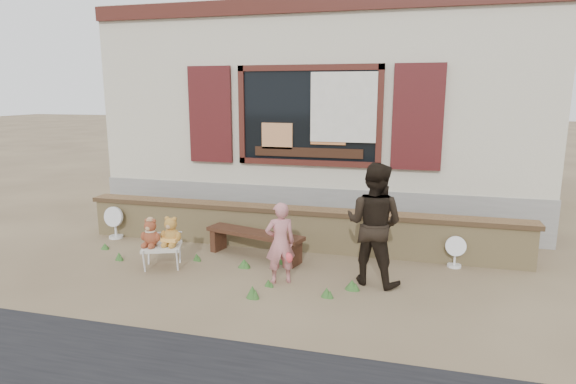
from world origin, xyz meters
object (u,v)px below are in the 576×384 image
(bench, at_px, (255,239))
(child, at_px, (280,243))
(teddy_bear_left, at_px, (151,232))
(teddy_bear_right, at_px, (171,231))
(folding_chair, at_px, (162,247))
(adult, at_px, (374,224))

(bench, xyz_separation_m, child, (0.64, -0.84, 0.24))
(teddy_bear_left, relative_size, teddy_bear_right, 0.95)
(folding_chair, bearing_deg, child, -25.21)
(teddy_bear_left, bearing_deg, adult, -17.06)
(folding_chair, relative_size, adult, 0.42)
(teddy_bear_left, height_order, child, child)
(folding_chair, relative_size, child, 0.62)
(teddy_bear_left, xyz_separation_m, teddy_bear_right, (0.26, 0.10, 0.01))
(bench, height_order, child, child)
(bench, height_order, teddy_bear_right, teddy_bear_right)
(bench, bearing_deg, child, -37.53)
(bench, xyz_separation_m, adult, (1.80, -0.53, 0.50))
(adult, bearing_deg, folding_chair, 21.68)
(folding_chair, distance_m, teddy_bear_left, 0.27)
(bench, height_order, teddy_bear_left, teddy_bear_left)
(folding_chair, xyz_separation_m, teddy_bear_left, (-0.13, -0.05, 0.23))
(bench, xyz_separation_m, teddy_bear_right, (-1.00, -0.68, 0.24))
(child, xyz_separation_m, adult, (1.16, 0.31, 0.25))
(bench, bearing_deg, teddy_bear_right, -130.48)
(bench, bearing_deg, folding_chair, -131.76)
(adult, bearing_deg, teddy_bear_right, 20.80)
(teddy_bear_left, height_order, adult, adult)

